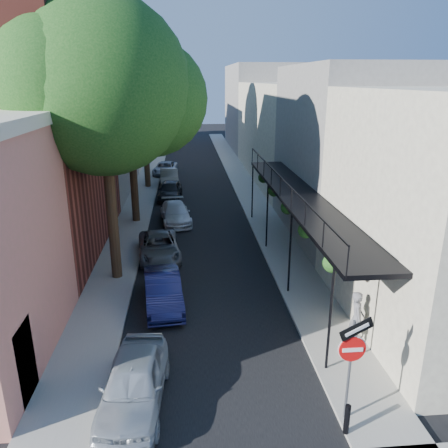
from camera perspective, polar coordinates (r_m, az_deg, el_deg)
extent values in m
cube|color=black|center=(38.55, -3.87, 5.93)|extent=(6.00, 64.00, 0.01)
cube|color=gray|center=(38.68, -9.83, 5.83)|extent=(2.00, 64.00, 0.12)
cube|color=gray|center=(38.82, 2.08, 6.13)|extent=(2.00, 64.00, 0.12)
cube|color=beige|center=(13.11, -24.60, -16.05)|extent=(0.10, 1.20, 2.20)
cube|color=gray|center=(22.09, -17.08, 16.92)|extent=(0.06, 7.00, 4.00)
cube|color=gray|center=(34.87, -19.12, 11.17)|extent=(8.00, 12.00, 9.00)
cube|color=beige|center=(48.49, -15.29, 13.85)|extent=(8.00, 16.00, 10.00)
cube|color=#D77B6E|center=(62.36, -13.01, 13.96)|extent=(8.00, 12.00, 8.00)
cube|color=gray|center=(24.91, 18.16, 8.77)|extent=(8.00, 10.00, 9.00)
cube|color=beige|center=(39.11, 9.59, 11.83)|extent=(8.00, 20.00, 8.00)
cube|color=gray|center=(56.58, 5.07, 14.95)|extent=(8.00, 16.00, 10.00)
cube|color=black|center=(18.92, 10.13, 3.50)|extent=(2.00, 16.00, 0.15)
cube|color=black|center=(18.49, 7.42, 6.10)|extent=(0.05, 16.00, 0.05)
cylinder|color=black|center=(13.06, 13.70, -11.77)|extent=(0.08, 0.08, 3.40)
cylinder|color=black|center=(26.74, 3.73, 4.35)|extent=(0.08, 0.08, 3.40)
sphere|color=#133E11|center=(13.45, 14.00, -4.97)|extent=(0.60, 0.60, 0.60)
sphere|color=#133E11|center=(18.89, 8.30, 2.16)|extent=(0.60, 0.60, 0.60)
sphere|color=#133E11|center=(24.59, 5.18, 6.04)|extent=(0.60, 0.60, 0.60)
cylinder|color=#595B60|center=(11.64, 16.02, -18.20)|extent=(0.07, 0.07, 2.90)
cylinder|color=red|center=(11.22, 16.41, -15.42)|extent=(0.66, 0.04, 0.66)
cube|color=white|center=(11.20, 16.47, -15.51)|extent=(0.50, 0.02, 0.10)
cylinder|color=white|center=(11.24, 16.37, -15.37)|extent=(0.70, 0.02, 0.70)
cube|color=black|center=(10.94, 16.94, -13.01)|extent=(0.89, 0.15, 0.58)
cube|color=white|center=(10.92, 17.00, -13.09)|extent=(0.60, 0.10, 0.31)
cylinder|color=black|center=(11.81, 15.76, -23.34)|extent=(0.14, 0.14, 0.80)
cylinder|color=#372616|center=(18.55, -14.53, 2.90)|extent=(0.44, 0.44, 7.00)
sphere|color=#133E11|center=(17.93, -15.72, 16.95)|extent=(6.80, 6.80, 6.80)
sphere|color=#133E11|center=(18.74, -9.71, 15.85)|extent=(4.76, 4.76, 4.76)
cylinder|color=#372616|center=(26.34, -11.77, 6.78)|extent=(0.44, 0.44, 6.30)
sphere|color=#133E11|center=(25.87, -12.37, 15.60)|extent=(6.00, 6.00, 6.00)
sphere|color=#133E11|center=(26.65, -8.75, 14.79)|extent=(4.20, 4.20, 4.20)
cylinder|color=#372616|center=(35.10, -10.21, 10.55)|extent=(0.44, 0.44, 7.35)
sphere|color=#133E11|center=(34.80, -10.66, 18.27)|extent=(7.00, 7.00, 7.00)
sphere|color=#133E11|center=(35.73, -7.53, 17.61)|extent=(4.90, 4.90, 4.90)
imported|color=#969FA6|center=(12.43, -11.66, -19.64)|extent=(1.84, 4.05, 1.35)
imported|color=#141641|center=(16.93, -7.96, -8.60)|extent=(1.75, 3.95, 1.26)
imported|color=#575A5E|center=(21.33, -8.45, -2.97)|extent=(2.35, 4.32, 1.15)
imported|color=silver|center=(26.52, -6.33, 1.41)|extent=(2.11, 4.21, 1.17)
imported|color=black|center=(31.88, -7.06, 4.41)|extent=(1.86, 3.99, 1.32)
imported|color=slate|center=(36.04, -7.18, 6.03)|extent=(1.70, 4.15, 1.34)
imported|color=#9398A6|center=(40.39, -7.67, 7.20)|extent=(2.35, 4.32, 1.15)
imported|color=slate|center=(14.80, 16.94, -11.69)|extent=(0.59, 0.76, 1.84)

